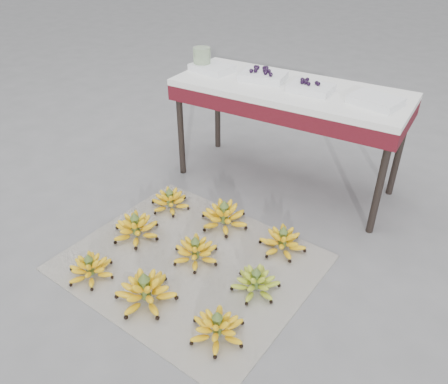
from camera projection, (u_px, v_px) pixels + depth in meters
The scene contains 17 objects.
ground at pixel (180, 263), 2.35m from camera, with size 60.00×60.00×0.00m, color slate.
newspaper_mat at pixel (190, 262), 2.35m from camera, with size 1.25×1.05×0.01m, color silver.
bunch_front_left at pixel (90, 269), 2.23m from camera, with size 0.28×0.28×0.15m.
bunch_front_center at pixel (146, 291), 2.08m from camera, with size 0.35×0.35×0.18m.
bunch_front_right at pixel (217, 328), 1.91m from camera, with size 0.33×0.33×0.16m.
bunch_mid_left at pixel (136, 228), 2.50m from camera, with size 0.29×0.29×0.17m.
bunch_mid_center at pixel (196, 251), 2.34m from camera, with size 0.29×0.29×0.16m.
bunch_mid_right at pixel (256, 282), 2.15m from camera, with size 0.32×0.32×0.15m.
bunch_back_left at pixel (170, 201), 2.74m from camera, with size 0.29×0.29×0.15m.
bunch_back_center at pixel (224, 216), 2.59m from camera, with size 0.29×0.29×0.18m.
bunch_back_right at pixel (283, 241), 2.41m from camera, with size 0.31×0.31×0.16m.
vendor_table at pixel (289, 98), 2.71m from camera, with size 1.44×0.58×0.69m.
tray_far_left at pixel (212, 68), 2.90m from camera, with size 0.29×0.23×0.04m.
tray_left at pixel (263, 76), 2.75m from camera, with size 0.30×0.24×0.07m.
tray_right at pixel (311, 88), 2.58m from camera, with size 0.25×0.18×0.06m.
tray_far_right at pixel (375, 101), 2.40m from camera, with size 0.30×0.25×0.04m.
glass_jar at pixel (202, 59), 2.90m from camera, with size 0.12×0.12×0.14m, color beige.
Camera 1 is at (1.11, -1.39, 1.60)m, focal length 35.00 mm.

